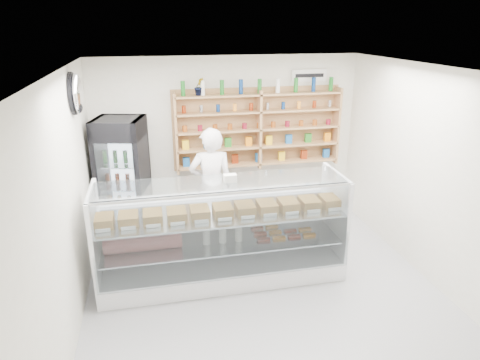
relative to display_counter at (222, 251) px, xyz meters
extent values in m
plane|color=#9A9A9E|center=(0.47, -0.50, -0.38)|extent=(5.00, 5.00, 0.00)
plane|color=white|center=(0.47, -0.50, 2.42)|extent=(5.00, 5.00, 0.00)
plane|color=silver|center=(0.47, 2.00, 1.02)|extent=(4.50, 0.00, 4.50)
plane|color=silver|center=(0.47, -3.00, 1.02)|extent=(4.50, 0.00, 4.50)
plane|color=silver|center=(-1.78, -0.50, 1.02)|extent=(0.00, 5.00, 5.00)
plane|color=silver|center=(2.72, -0.50, 1.02)|extent=(0.00, 5.00, 5.00)
cube|color=white|center=(0.00, -0.01, -0.24)|extent=(3.23, 0.91, 0.27)
cube|color=white|center=(0.00, 0.41, 0.23)|extent=(3.23, 0.05, 0.68)
cube|color=silver|center=(0.00, -0.01, 0.17)|extent=(3.10, 0.81, 0.02)
cube|color=silver|center=(0.00, -0.01, 0.57)|extent=(3.16, 0.84, 0.02)
cube|color=silver|center=(0.00, -0.46, 0.46)|extent=(3.16, 0.13, 1.13)
cube|color=silver|center=(0.00, -0.07, 1.02)|extent=(3.16, 0.64, 0.01)
imported|color=white|center=(0.03, 1.06, 0.54)|extent=(0.70, 0.48, 1.85)
cube|color=black|center=(-1.29, 1.45, 0.60)|extent=(0.85, 0.83, 1.96)
cube|color=#320538|center=(-1.22, 1.14, 1.43)|extent=(0.68, 0.19, 0.27)
cube|color=silver|center=(-1.21, 1.12, 0.51)|extent=(0.58, 0.15, 1.55)
cube|color=#AF7B53|center=(-0.43, 1.84, 1.21)|extent=(0.04, 0.28, 1.33)
cube|color=#AF7B53|center=(0.97, 1.84, 1.21)|extent=(0.04, 0.28, 1.33)
cube|color=#AF7B53|center=(2.37, 1.84, 1.21)|extent=(0.04, 0.28, 1.33)
cube|color=#AF7B53|center=(0.97, 1.84, 0.62)|extent=(2.80, 0.28, 0.03)
cube|color=#AF7B53|center=(0.97, 1.84, 0.92)|extent=(2.80, 0.28, 0.03)
cube|color=#AF7B53|center=(0.97, 1.84, 1.22)|extent=(2.80, 0.28, 0.03)
cube|color=#AF7B53|center=(0.97, 1.84, 1.52)|extent=(2.80, 0.28, 0.03)
cube|color=#AF7B53|center=(0.97, 1.84, 1.80)|extent=(2.80, 0.28, 0.03)
imported|color=#1E6626|center=(-0.02, 1.84, 1.96)|extent=(0.18, 0.15, 0.28)
ellipsoid|color=silver|center=(-1.70, 0.70, 2.07)|extent=(0.15, 0.50, 0.50)
cube|color=white|center=(1.87, 1.97, 2.07)|extent=(0.62, 0.03, 0.20)
camera|label=1|loc=(-0.83, -5.03, 2.91)|focal=32.00mm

